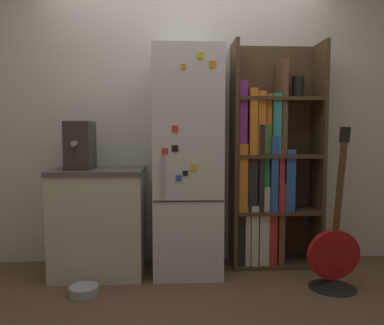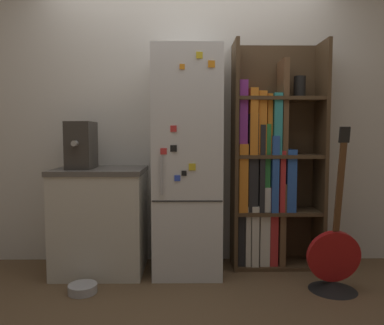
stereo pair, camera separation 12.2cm
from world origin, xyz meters
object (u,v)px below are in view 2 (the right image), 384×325
(espresso_machine, at_px, (81,145))
(pet_bowl, at_px, (83,288))
(bookshelf, at_px, (267,169))
(guitar, at_px, (333,268))
(refrigerator, at_px, (187,162))

(espresso_machine, xyz_separation_m, pet_bowl, (0.11, -0.43, -1.03))
(espresso_machine, bearing_deg, pet_bowl, -76.01)
(bookshelf, relative_size, guitar, 1.60)
(bookshelf, xyz_separation_m, espresso_machine, (-1.57, -0.16, 0.21))
(guitar, relative_size, pet_bowl, 5.75)
(refrigerator, bearing_deg, guitar, -21.22)
(bookshelf, relative_size, espresso_machine, 5.03)
(refrigerator, distance_m, bookshelf, 0.72)
(guitar, xyz_separation_m, pet_bowl, (-1.85, -0.03, -0.14))
(bookshelf, height_order, espresso_machine, bookshelf)
(espresso_machine, distance_m, pet_bowl, 1.12)
(refrigerator, bearing_deg, espresso_machine, -178.47)
(refrigerator, xyz_separation_m, guitar, (1.09, -0.42, -0.75))
(bookshelf, distance_m, espresso_machine, 1.59)
(refrigerator, relative_size, bookshelf, 0.95)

